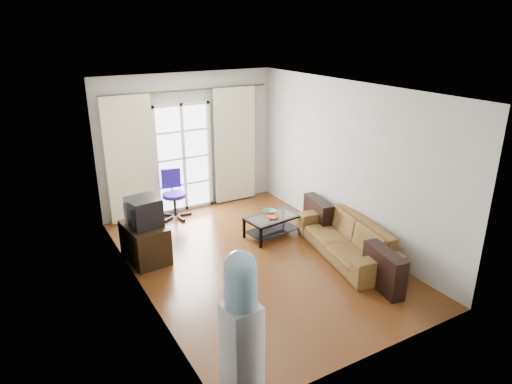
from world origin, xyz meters
TOP-DOWN VIEW (x-y plane):
  - floor at (0.00, 0.00)m, footprint 5.20×5.20m
  - ceiling at (0.00, 0.00)m, footprint 5.20×5.20m
  - wall_back at (0.00, 2.60)m, footprint 3.60×0.02m
  - wall_front at (0.00, -2.60)m, footprint 3.60×0.02m
  - wall_left at (-1.80, 0.00)m, footprint 0.02×5.20m
  - wall_right at (1.80, 0.00)m, footprint 0.02×5.20m
  - french_door at (-0.15, 2.54)m, footprint 1.16×0.06m
  - curtain_rod at (0.00, 2.50)m, footprint 3.30×0.04m
  - curtain_left at (-1.20, 2.48)m, footprint 0.90×0.07m
  - curtain_right at (0.95, 2.48)m, footprint 0.90×0.07m
  - radiator at (0.80, 2.50)m, footprint 0.64×0.12m
  - sofa at (1.36, -0.61)m, footprint 2.35×1.56m
  - coffee_table at (0.70, 0.60)m, footprint 1.00×0.65m
  - bowl at (0.73, 0.75)m, footprint 0.34×0.34m
  - book at (0.60, 0.53)m, footprint 0.30×0.31m
  - remote at (0.63, 0.45)m, footprint 0.16×0.07m
  - tv_stand at (-1.49, 0.88)m, footprint 0.63×0.87m
  - crt_tv at (-1.49, 0.86)m, footprint 0.53×0.53m
  - task_chair at (-0.49, 2.28)m, footprint 0.71×0.71m
  - water_cooler at (-1.49, -2.35)m, footprint 0.37×0.36m

SIDE VIEW (x-z plane):
  - floor at x=0.00m, z-range 0.00..0.00m
  - coffee_table at x=0.70m, z-range 0.05..0.44m
  - task_chair at x=-0.49m, z-range -0.19..0.74m
  - sofa at x=1.36m, z-range 0.00..0.60m
  - tv_stand at x=-1.49m, z-range 0.00..0.60m
  - radiator at x=0.80m, z-range 0.01..0.65m
  - remote at x=0.63m, z-range 0.38..0.40m
  - book at x=0.60m, z-range 0.38..0.40m
  - bowl at x=0.73m, z-range 0.38..0.44m
  - crt_tv at x=-1.49m, z-range 0.60..1.05m
  - water_cooler at x=-1.49m, z-range 0.04..1.65m
  - french_door at x=-0.15m, z-range 0.00..2.15m
  - curtain_left at x=-1.20m, z-range 0.02..2.38m
  - curtain_right at x=0.95m, z-range 0.02..2.38m
  - wall_back at x=0.00m, z-range 0.00..2.70m
  - wall_front at x=0.00m, z-range 0.00..2.70m
  - wall_left at x=-1.80m, z-range 0.00..2.70m
  - wall_right at x=1.80m, z-range 0.00..2.70m
  - curtain_rod at x=0.00m, z-range 2.36..2.40m
  - ceiling at x=0.00m, z-range 2.70..2.70m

